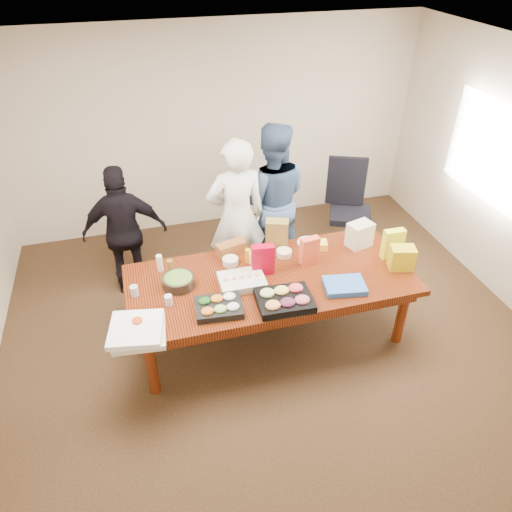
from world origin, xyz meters
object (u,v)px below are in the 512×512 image
object	(u,v)px
office_chair	(351,211)
person_center	(237,217)
person_right	(271,200)
conference_table	(270,307)
salad_bowl	(178,281)
sheet_cake	(242,281)

from	to	relation	value
office_chair	person_center	xyz separation A→B (m)	(-1.56, -0.32, 0.33)
person_center	person_right	world-z (taller)	person_right
conference_table	person_right	bearing A→B (deg)	73.10
conference_table	office_chair	size ratio (longest dim) A/B	2.40
office_chair	person_center	distance (m)	1.62
salad_bowl	sheet_cake	bearing A→B (deg)	-13.28
sheet_cake	person_center	bearing A→B (deg)	79.83
conference_table	sheet_cake	world-z (taller)	sheet_cake
conference_table	person_right	size ratio (longest dim) A/B	1.51
sheet_cake	conference_table	bearing A→B (deg)	5.54
conference_table	person_center	world-z (taller)	person_center
conference_table	office_chair	world-z (taller)	office_chair
person_center	office_chair	bearing A→B (deg)	-170.65
person_center	person_right	size ratio (longest dim) A/B	0.99
conference_table	salad_bowl	xyz separation A→B (m)	(-0.89, 0.11, 0.43)
conference_table	person_right	distance (m)	1.38
person_right	sheet_cake	distance (m)	1.41
conference_table	person_center	bearing A→B (deg)	96.62
person_center	salad_bowl	distance (m)	1.14
conference_table	person_center	xyz separation A→B (m)	(-0.11, 0.95, 0.54)
conference_table	salad_bowl	size ratio (longest dim) A/B	8.94
sheet_cake	salad_bowl	size ratio (longest dim) A/B	1.38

